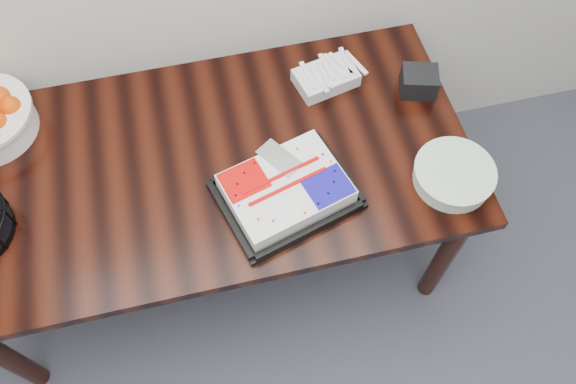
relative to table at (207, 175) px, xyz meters
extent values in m
cube|color=black|center=(0.00, 0.00, 0.07)|extent=(1.80, 0.90, 0.04)
cylinder|color=black|center=(-0.82, -0.37, -0.31)|extent=(0.07, 0.07, 0.71)
cylinder|color=black|center=(-0.82, 0.37, -0.31)|extent=(0.07, 0.07, 0.71)
cylinder|color=black|center=(0.82, -0.37, -0.31)|extent=(0.07, 0.07, 0.71)
cylinder|color=black|center=(0.82, 0.37, -0.31)|extent=(0.07, 0.07, 0.71)
cube|color=black|center=(0.24, -0.19, 0.10)|extent=(0.49, 0.43, 0.02)
cube|color=white|center=(0.24, -0.19, 0.14)|extent=(0.42, 0.36, 0.06)
cube|color=#CC0604|center=(0.13, -0.12, 0.17)|extent=(0.16, 0.15, 0.00)
cube|color=#140D96|center=(0.35, -0.27, 0.17)|extent=(0.16, 0.15, 0.00)
cube|color=silver|center=(0.27, -0.10, 0.17)|extent=(0.14, 0.16, 0.00)
cylinder|color=white|center=(0.78, -0.26, 0.12)|extent=(0.25, 0.25, 0.06)
cylinder|color=white|center=(0.78, -0.26, 0.15)|extent=(0.26, 0.26, 0.01)
cube|color=silver|center=(0.49, 0.24, 0.11)|extent=(0.24, 0.19, 0.05)
cube|color=black|center=(0.80, 0.13, 0.13)|extent=(0.15, 0.14, 0.09)
camera|label=1|loc=(0.04, -1.06, 1.67)|focal=35.00mm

